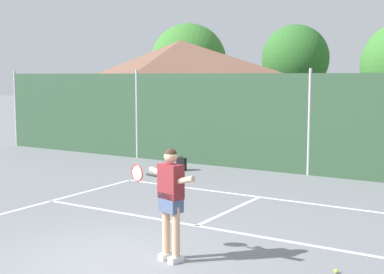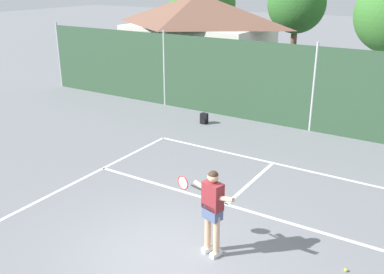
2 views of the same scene
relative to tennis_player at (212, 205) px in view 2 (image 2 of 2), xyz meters
name	(u,v)px [view 2 (image 2 of 2)]	position (x,y,z in m)	size (l,w,h in m)	color
ground_plane	(169,255)	(-0.69, -0.51, -1.11)	(120.00, 120.00, 0.00)	slate
court_markings	(186,240)	(-0.69, 0.13, -1.11)	(8.30, 11.10, 0.01)	white
chainlink_fence	(313,90)	(-0.69, 8.49, 0.43)	(26.09, 0.09, 3.23)	#2D4C33
clubhouse_building	(198,37)	(-8.33, 13.16, 1.24)	(7.51, 5.07, 4.54)	silver
treeline_backdrop	(377,9)	(-0.78, 18.99, 2.57)	(26.28, 3.98, 6.04)	brown
tennis_player	(212,205)	(0.00, 0.00, 0.00)	(1.43, 0.35, 1.85)	silver
tennis_ball	(346,270)	(2.48, 0.86, -1.08)	(0.07, 0.07, 0.07)	#CCE033
backpack_black	(204,119)	(-4.40, 7.14, -0.92)	(0.29, 0.26, 0.46)	black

